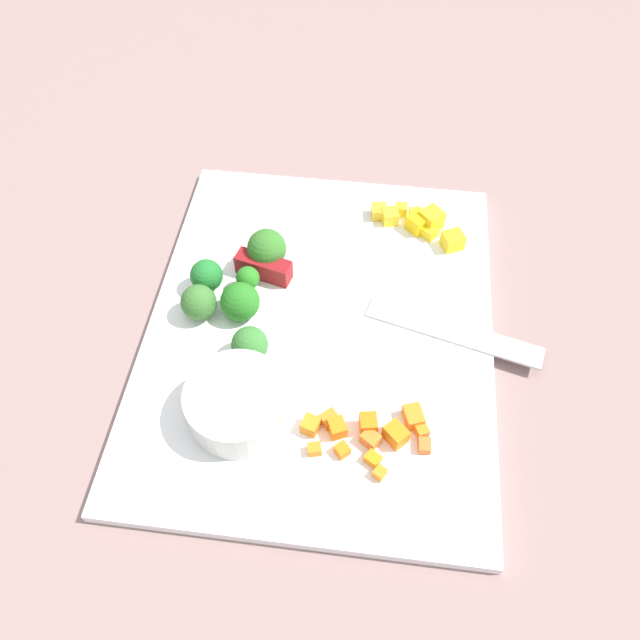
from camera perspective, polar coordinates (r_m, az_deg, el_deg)
name	(u,v)px	position (r m, az deg, el deg)	size (l,w,h in m)	color
ground_plane	(320,333)	(0.63, 0.00, -1.18)	(4.00, 4.00, 0.00)	gray
cutting_board	(320,329)	(0.62, 0.00, -0.86)	(0.43, 0.34, 0.01)	white
prep_bowl	(237,404)	(0.56, -7.56, -7.57)	(0.09, 0.09, 0.04)	beige
chef_knife	(325,288)	(0.64, 0.47, 2.92)	(0.10, 0.32, 0.02)	silver
carrot_dice_0	(311,425)	(0.55, -0.87, -9.57)	(0.01, 0.02, 0.01)	orange
carrot_dice_1	(424,446)	(0.56, 9.51, -11.24)	(0.01, 0.01, 0.01)	orange
carrot_dice_2	(380,473)	(0.54, 5.47, -13.73)	(0.01, 0.01, 0.01)	orange
carrot_dice_3	(421,430)	(0.56, 9.24, -9.90)	(0.01, 0.01, 0.01)	orange
carrot_dice_4	(368,424)	(0.55, 4.43, -9.44)	(0.02, 0.01, 0.02)	orange
carrot_dice_5	(373,459)	(0.54, 4.85, -12.51)	(0.01, 0.01, 0.01)	orange
carrot_dice_6	(396,434)	(0.55, 6.93, -10.33)	(0.02, 0.02, 0.02)	orange
carrot_dice_7	(337,428)	(0.55, 1.58, -9.82)	(0.02, 0.01, 0.01)	orange
carrot_dice_8	(314,449)	(0.55, -0.53, -11.72)	(0.01, 0.01, 0.01)	orange
carrot_dice_9	(342,450)	(0.55, 2.05, -11.79)	(0.01, 0.01, 0.01)	orange
carrot_dice_10	(329,419)	(0.56, 0.85, -9.02)	(0.01, 0.01, 0.01)	orange
carrot_dice_11	(413,417)	(0.56, 8.51, -8.71)	(0.02, 0.02, 0.01)	orange
carrot_dice_12	(370,439)	(0.55, 4.63, -10.77)	(0.02, 0.01, 0.01)	orange
pepper_dice_0	(379,212)	(0.71, 5.41, 9.82)	(0.02, 0.02, 0.01)	yellow
pepper_dice_1	(415,215)	(0.72, 8.71, 9.42)	(0.01, 0.01, 0.01)	yellow
pepper_dice_2	(401,209)	(0.72, 7.41, 9.98)	(0.01, 0.01, 0.01)	yellow
pepper_dice_3	(430,231)	(0.70, 9.99, 7.97)	(0.02, 0.02, 0.01)	yellow
pepper_dice_4	(390,216)	(0.71, 6.42, 9.38)	(0.02, 0.02, 0.02)	yellow
pepper_dice_5	(453,241)	(0.69, 12.03, 7.11)	(0.02, 0.02, 0.02)	yellow
pepper_dice_6	(418,223)	(0.70, 8.93, 8.79)	(0.02, 0.02, 0.02)	yellow
pepper_dice_7	(431,219)	(0.71, 10.12, 9.02)	(0.02, 0.02, 0.02)	yellow
broccoli_floret_0	(240,302)	(0.62, -7.31, 1.66)	(0.04, 0.04, 0.04)	#7FBD6B
broccoli_floret_1	(250,345)	(0.59, -6.43, -2.26)	(0.03, 0.03, 0.04)	#87B25F
broccoli_floret_2	(248,278)	(0.64, -6.60, 3.79)	(0.02, 0.02, 0.03)	#90C261
broccoli_floret_3	(207,276)	(0.64, -10.32, 4.00)	(0.03, 0.03, 0.04)	#84BE67
broccoli_floret_4	(198,304)	(0.62, -11.05, 1.45)	(0.04, 0.04, 0.04)	#98AD5E
broccoli_floret_5	(267,249)	(0.65, -4.89, 6.50)	(0.04, 0.04, 0.04)	#91BD63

